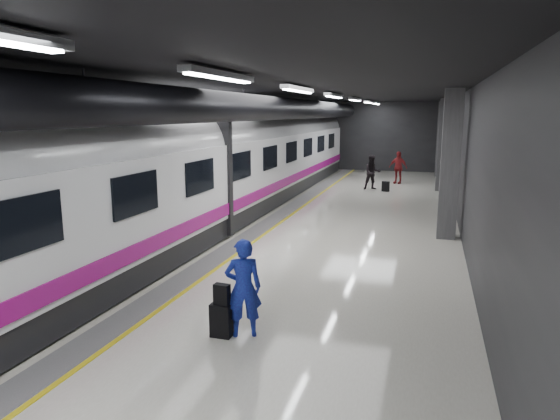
% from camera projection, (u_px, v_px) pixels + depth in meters
% --- Properties ---
extents(ground, '(40.00, 40.00, 0.00)m').
position_uv_depth(ground, '(286.00, 242.00, 14.83)').
color(ground, silver).
rests_on(ground, ground).
extents(platform_hall, '(10.02, 40.02, 4.51)m').
position_uv_depth(platform_hall, '(286.00, 121.00, 15.13)').
color(platform_hall, black).
rests_on(platform_hall, ground).
extents(train, '(3.05, 38.00, 4.05)m').
position_uv_depth(train, '(185.00, 170.00, 15.35)').
color(train, black).
rests_on(train, ground).
extents(traveler_main, '(0.74, 0.63, 1.72)m').
position_uv_depth(traveler_main, '(243.00, 288.00, 8.48)').
color(traveler_main, '#183DB8').
rests_on(traveler_main, ground).
extents(suitcase_main, '(0.36, 0.23, 0.59)m').
position_uv_depth(suitcase_main, '(221.00, 320.00, 8.54)').
color(suitcase_main, black).
rests_on(suitcase_main, ground).
extents(shoulder_bag, '(0.28, 0.17, 0.36)m').
position_uv_depth(shoulder_bag, '(222.00, 294.00, 8.44)').
color(shoulder_bag, black).
rests_on(shoulder_bag, suitcase_main).
extents(traveler_far_a, '(1.01, 0.89, 1.73)m').
position_uv_depth(traveler_far_a, '(372.00, 172.00, 25.02)').
color(traveler_far_a, black).
rests_on(traveler_far_a, ground).
extents(traveler_far_b, '(1.11, 0.74, 1.75)m').
position_uv_depth(traveler_far_b, '(398.00, 167.00, 27.13)').
color(traveler_far_b, maroon).
rests_on(traveler_far_b, ground).
extents(suitcase_far, '(0.39, 0.31, 0.50)m').
position_uv_depth(suitcase_far, '(386.00, 186.00, 24.48)').
color(suitcase_far, black).
rests_on(suitcase_far, ground).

